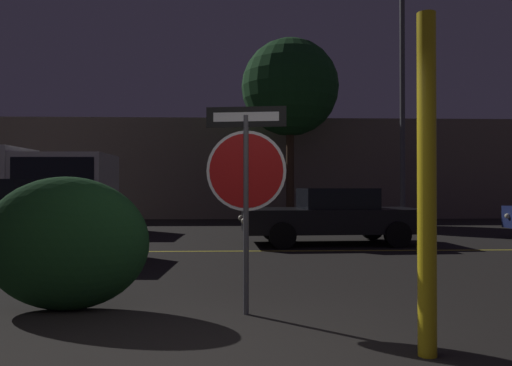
{
  "coord_description": "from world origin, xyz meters",
  "views": [
    {
      "loc": [
        0.29,
        -3.72,
        1.36
      ],
      "look_at": [
        0.56,
        3.98,
        1.44
      ],
      "focal_mm": 35.0,
      "sensor_mm": 36.0,
      "label": 1
    }
  ],
  "objects_px": {
    "yellow_pole_right": "(427,184)",
    "delivery_truck": "(1,184)",
    "hedge_bush_1": "(66,243)",
    "passing_car_2": "(332,216)",
    "stop_sign": "(246,170)",
    "street_lamp": "(402,51)",
    "tree_0": "(290,88)"
  },
  "relations": [
    {
      "from": "stop_sign",
      "to": "delivery_truck",
      "type": "distance_m",
      "value": 12.96
    },
    {
      "from": "stop_sign",
      "to": "passing_car_2",
      "type": "relative_size",
      "value": 0.5
    },
    {
      "from": "stop_sign",
      "to": "hedge_bush_1",
      "type": "distance_m",
      "value": 2.17
    },
    {
      "from": "stop_sign",
      "to": "passing_car_2",
      "type": "height_order",
      "value": "stop_sign"
    },
    {
      "from": "hedge_bush_1",
      "to": "passing_car_2",
      "type": "bearing_deg",
      "value": 56.87
    },
    {
      "from": "hedge_bush_1",
      "to": "delivery_truck",
      "type": "xyz_separation_m",
      "value": [
        -5.54,
        10.29,
        0.76
      ]
    },
    {
      "from": "yellow_pole_right",
      "to": "passing_car_2",
      "type": "height_order",
      "value": "yellow_pole_right"
    },
    {
      "from": "tree_0",
      "to": "yellow_pole_right",
      "type": "bearing_deg",
      "value": -91.94
    },
    {
      "from": "passing_car_2",
      "to": "delivery_truck",
      "type": "bearing_deg",
      "value": 65.13
    },
    {
      "from": "hedge_bush_1",
      "to": "delivery_truck",
      "type": "relative_size",
      "value": 0.26
    },
    {
      "from": "passing_car_2",
      "to": "street_lamp",
      "type": "relative_size",
      "value": 0.55
    },
    {
      "from": "hedge_bush_1",
      "to": "delivery_truck",
      "type": "distance_m",
      "value": 11.71
    },
    {
      "from": "yellow_pole_right",
      "to": "street_lamp",
      "type": "height_order",
      "value": "street_lamp"
    },
    {
      "from": "stop_sign",
      "to": "hedge_bush_1",
      "type": "xyz_separation_m",
      "value": [
        -2.0,
        0.24,
        -0.81
      ]
    },
    {
      "from": "yellow_pole_right",
      "to": "tree_0",
      "type": "relative_size",
      "value": 0.38
    },
    {
      "from": "yellow_pole_right",
      "to": "passing_car_2",
      "type": "relative_size",
      "value": 0.63
    },
    {
      "from": "hedge_bush_1",
      "to": "tree_0",
      "type": "relative_size",
      "value": 0.25
    },
    {
      "from": "yellow_pole_right",
      "to": "street_lamp",
      "type": "bearing_deg",
      "value": 72.47
    },
    {
      "from": "passing_car_2",
      "to": "tree_0",
      "type": "distance_m",
      "value": 9.19
    },
    {
      "from": "hedge_bush_1",
      "to": "street_lamp",
      "type": "xyz_separation_m",
      "value": [
        7.1,
        9.93,
        4.94
      ]
    },
    {
      "from": "passing_car_2",
      "to": "tree_0",
      "type": "xyz_separation_m",
      "value": [
        -0.2,
        7.89,
        4.7
      ]
    },
    {
      "from": "passing_car_2",
      "to": "street_lamp",
      "type": "distance_m",
      "value": 6.76
    },
    {
      "from": "yellow_pole_right",
      "to": "hedge_bush_1",
      "type": "bearing_deg",
      "value": 154.76
    },
    {
      "from": "delivery_truck",
      "to": "street_lamp",
      "type": "relative_size",
      "value": 0.89
    },
    {
      "from": "stop_sign",
      "to": "delivery_truck",
      "type": "height_order",
      "value": "delivery_truck"
    },
    {
      "from": "stop_sign",
      "to": "passing_car_2",
      "type": "xyz_separation_m",
      "value": [
        2.19,
        6.67,
        -0.87
      ]
    },
    {
      "from": "yellow_pole_right",
      "to": "delivery_truck",
      "type": "xyz_separation_m",
      "value": [
        -8.99,
        11.92,
        0.11
      ]
    },
    {
      "from": "yellow_pole_right",
      "to": "delivery_truck",
      "type": "distance_m",
      "value": 14.93
    },
    {
      "from": "stop_sign",
      "to": "hedge_bush_1",
      "type": "relative_size",
      "value": 1.21
    },
    {
      "from": "street_lamp",
      "to": "tree_0",
      "type": "bearing_deg",
      "value": 125.33
    },
    {
      "from": "passing_car_2",
      "to": "street_lamp",
      "type": "height_order",
      "value": "street_lamp"
    },
    {
      "from": "hedge_bush_1",
      "to": "tree_0",
      "type": "bearing_deg",
      "value": 74.43
    }
  ]
}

